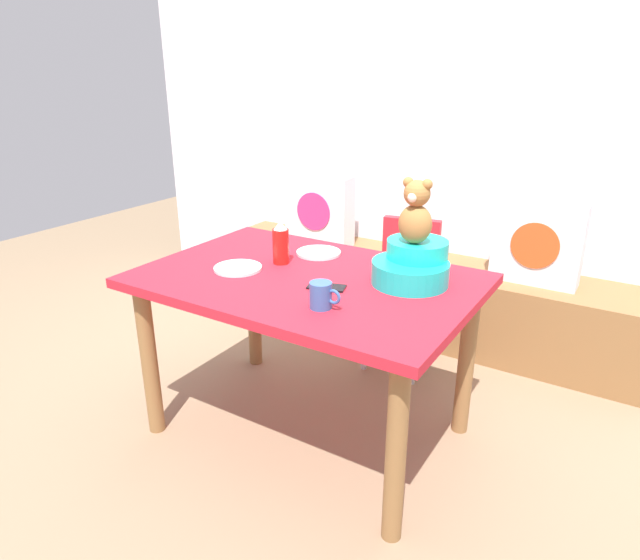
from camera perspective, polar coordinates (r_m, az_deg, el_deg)
ground_plane at (r=2.61m, az=-1.20°, el=-14.96°), size 8.00×8.00×0.00m
back_wall at (r=3.44m, az=12.69°, el=16.68°), size 4.40×0.10×2.60m
window_bench at (r=3.44m, az=9.74°, el=-1.54°), size 2.60×0.44×0.46m
pillow_floral_left at (r=3.57m, az=-0.06°, el=7.23°), size 0.44×0.15×0.44m
pillow_floral_right at (r=3.11m, az=21.36°, el=3.61°), size 0.44×0.15×0.44m
dining_table at (r=2.29m, az=-1.32°, el=-1.98°), size 1.34×0.90×0.74m
highchair at (r=2.92m, az=8.55°, el=0.52°), size 0.37×0.49×0.79m
infant_seat_teal at (r=2.20m, az=9.43°, el=1.55°), size 0.30×0.33×0.16m
teddy_bear at (r=2.14m, az=9.75°, el=6.75°), size 0.13×0.12×0.25m
ketchup_bottle at (r=2.38m, az=-4.03°, el=3.72°), size 0.07×0.07×0.18m
coffee_mug at (r=1.94m, az=0.15°, el=-1.57°), size 0.12×0.08×0.09m
dinner_plate_near at (r=2.35m, az=-8.38°, el=1.22°), size 0.20×0.20×0.01m
dinner_plate_far at (r=2.52m, az=-0.15°, el=2.81°), size 0.20×0.20×0.01m
cell_phone at (r=2.13m, az=0.68°, el=-0.71°), size 0.16×0.11×0.01m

